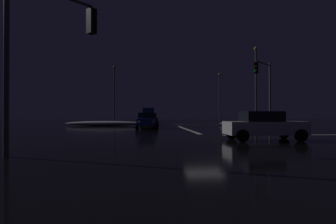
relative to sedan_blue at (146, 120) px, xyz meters
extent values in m
cube|color=black|center=(3.78, -9.71, -0.85)|extent=(120.00, 120.00, 0.10)
cube|color=white|center=(3.78, -1.64, -0.80)|extent=(0.35, 13.80, 0.01)
cube|color=yellow|center=(3.78, 9.96, -0.80)|extent=(22.00, 0.15, 0.01)
cube|color=white|center=(11.95, -9.71, -0.80)|extent=(13.80, 0.40, 0.01)
ellipsoid|color=white|center=(-5.09, 6.43, -0.51)|extent=(9.22, 1.50, 0.59)
ellipsoid|color=white|center=(12.65, 5.69, -0.53)|extent=(7.23, 1.50, 0.53)
cube|color=navy|center=(0.00, -0.04, -0.13)|extent=(1.80, 4.20, 0.70)
cube|color=black|center=(0.00, 0.16, 0.49)|extent=(1.60, 2.00, 0.55)
cylinder|color=black|center=(0.90, -1.59, -0.48)|extent=(0.22, 0.64, 0.64)
cylinder|color=black|center=(-0.90, -1.59, -0.48)|extent=(0.22, 0.64, 0.64)
cylinder|color=black|center=(0.90, 1.51, -0.48)|extent=(0.22, 0.64, 0.64)
cylinder|color=black|center=(-0.90, 1.51, -0.48)|extent=(0.22, 0.64, 0.64)
sphere|color=#F9EFC6|center=(0.65, -2.16, -0.08)|extent=(0.22, 0.22, 0.22)
sphere|color=#F9EFC6|center=(-0.65, -2.16, -0.08)|extent=(0.22, 0.22, 0.22)
cube|color=black|center=(0.40, 5.39, -0.13)|extent=(1.80, 4.20, 0.70)
cube|color=black|center=(0.40, 5.59, 0.49)|extent=(1.60, 2.00, 0.55)
cylinder|color=black|center=(1.30, 3.84, -0.48)|extent=(0.22, 0.64, 0.64)
cylinder|color=black|center=(-0.50, 3.84, -0.48)|extent=(0.22, 0.64, 0.64)
cylinder|color=black|center=(1.30, 6.94, -0.48)|extent=(0.22, 0.64, 0.64)
cylinder|color=black|center=(-0.50, 6.94, -0.48)|extent=(0.22, 0.64, 0.64)
sphere|color=#F9EFC6|center=(1.05, 3.27, -0.08)|extent=(0.22, 0.22, 0.22)
sphere|color=#F9EFC6|center=(-0.25, 3.27, -0.08)|extent=(0.22, 0.22, 0.22)
cube|color=#C66014|center=(0.20, 11.28, -0.13)|extent=(1.80, 4.20, 0.70)
cube|color=black|center=(0.20, 11.48, 0.49)|extent=(1.60, 2.00, 0.55)
cylinder|color=black|center=(1.10, 9.73, -0.48)|extent=(0.22, 0.64, 0.64)
cylinder|color=black|center=(-0.70, 9.73, -0.48)|extent=(0.22, 0.64, 0.64)
cylinder|color=black|center=(1.10, 12.83, -0.48)|extent=(0.22, 0.64, 0.64)
cylinder|color=black|center=(-0.70, 12.83, -0.48)|extent=(0.22, 0.64, 0.64)
sphere|color=#F9EFC6|center=(0.85, 9.16, -0.08)|extent=(0.22, 0.22, 0.22)
sphere|color=#F9EFC6|center=(-0.45, 9.16, -0.08)|extent=(0.22, 0.22, 0.22)
cube|color=slate|center=(0.09, 17.50, -0.13)|extent=(1.80, 4.20, 0.70)
cube|color=black|center=(0.09, 17.70, 0.49)|extent=(1.60, 2.00, 0.55)
cylinder|color=black|center=(0.99, 15.95, -0.48)|extent=(0.22, 0.64, 0.64)
cylinder|color=black|center=(-0.81, 15.95, -0.48)|extent=(0.22, 0.64, 0.64)
cylinder|color=black|center=(0.99, 19.05, -0.48)|extent=(0.22, 0.64, 0.64)
cylinder|color=black|center=(-0.81, 19.05, -0.48)|extent=(0.22, 0.64, 0.64)
sphere|color=#F9EFC6|center=(0.74, 15.38, -0.08)|extent=(0.22, 0.22, 0.22)
sphere|color=#F9EFC6|center=(-0.56, 15.38, -0.08)|extent=(0.22, 0.22, 0.22)
cube|color=maroon|center=(0.43, 22.84, -0.13)|extent=(1.80, 4.20, 0.70)
cube|color=black|center=(0.43, 23.04, 0.49)|extent=(1.60, 2.00, 0.55)
cylinder|color=black|center=(1.33, 21.29, -0.48)|extent=(0.22, 0.64, 0.64)
cylinder|color=black|center=(-0.47, 21.29, -0.48)|extent=(0.22, 0.64, 0.64)
cylinder|color=black|center=(1.33, 24.39, -0.48)|extent=(0.22, 0.64, 0.64)
cylinder|color=black|center=(-0.47, 24.39, -0.48)|extent=(0.22, 0.64, 0.64)
sphere|color=#F9EFC6|center=(1.08, 20.72, -0.08)|extent=(0.22, 0.22, 0.22)
sphere|color=#F9EFC6|center=(-0.22, 20.72, -0.08)|extent=(0.22, 0.22, 0.22)
cube|color=#14512D|center=(0.35, 28.89, -0.13)|extent=(1.80, 4.20, 0.70)
cube|color=black|center=(0.35, 29.09, 0.49)|extent=(1.60, 2.00, 0.55)
cylinder|color=black|center=(1.25, 27.34, -0.48)|extent=(0.22, 0.64, 0.64)
cylinder|color=black|center=(-0.55, 27.34, -0.48)|extent=(0.22, 0.64, 0.64)
cylinder|color=black|center=(1.25, 30.44, -0.48)|extent=(0.22, 0.64, 0.64)
cylinder|color=black|center=(-0.55, 30.44, -0.48)|extent=(0.22, 0.64, 0.64)
sphere|color=#F9EFC6|center=(1.00, 26.77, -0.08)|extent=(0.22, 0.22, 0.22)
sphere|color=#F9EFC6|center=(-0.30, 26.77, -0.08)|extent=(0.22, 0.22, 0.22)
cube|color=navy|center=(0.55, 32.31, 0.83)|extent=(2.40, 2.20, 2.30)
cube|color=silver|center=(0.55, 36.81, 0.98)|extent=(2.40, 5.00, 2.60)
cylinder|color=black|center=(1.75, 32.91, -0.32)|extent=(0.28, 0.96, 0.96)
cylinder|color=black|center=(-0.65, 32.91, -0.32)|extent=(0.28, 0.96, 0.96)
cylinder|color=black|center=(1.75, 37.61, -0.32)|extent=(0.28, 0.96, 0.96)
cylinder|color=black|center=(-0.65, 37.61, -0.32)|extent=(0.28, 0.96, 0.96)
sphere|color=#F9EFC6|center=(1.40, 31.16, 0.23)|extent=(0.26, 0.26, 0.26)
sphere|color=#F9EFC6|center=(-0.30, 31.16, 0.23)|extent=(0.26, 0.26, 0.26)
cube|color=silver|center=(6.37, -13.16, -0.13)|extent=(4.20, 1.80, 0.70)
cube|color=black|center=(6.17, -13.16, 0.49)|extent=(2.00, 1.60, 0.55)
cylinder|color=black|center=(7.92, -12.26, -0.48)|extent=(0.64, 0.22, 0.64)
cylinder|color=black|center=(7.92, -14.06, -0.48)|extent=(0.64, 0.22, 0.64)
cylinder|color=black|center=(4.82, -12.26, -0.48)|extent=(0.64, 0.22, 0.64)
cylinder|color=black|center=(4.82, -14.06, -0.48)|extent=(0.64, 0.22, 0.64)
sphere|color=#F9EFC6|center=(8.49, -12.51, -0.08)|extent=(0.22, 0.22, 0.22)
sphere|color=#F9EFC6|center=(8.49, -13.81, -0.08)|extent=(0.22, 0.22, 0.22)
cylinder|color=#4C4C51|center=(12.25, -1.24, 2.47)|extent=(0.18, 0.18, 6.54)
cylinder|color=#4C4C51|center=(11.03, -2.46, 5.44)|extent=(2.52, 2.52, 0.12)
cube|color=black|center=(9.81, -3.68, 4.81)|extent=(0.46, 0.46, 1.05)
sphere|color=black|center=(9.70, -3.80, 5.16)|extent=(0.22, 0.22, 0.22)
sphere|color=black|center=(9.70, -3.80, 4.81)|extent=(0.22, 0.22, 0.22)
sphere|color=green|center=(9.70, -3.80, 4.47)|extent=(0.22, 0.22, 0.22)
cylinder|color=#4C4C51|center=(-4.69, -18.18, 2.33)|extent=(0.18, 0.18, 6.26)
cube|color=black|center=(-2.37, -15.86, 4.54)|extent=(0.46, 0.46, 1.05)
sphere|color=black|center=(-2.26, -15.75, 4.88)|extent=(0.22, 0.22, 0.22)
sphere|color=black|center=(-2.26, -15.75, 4.54)|extent=(0.22, 0.22, 0.22)
sphere|color=green|center=(-2.26, -15.75, 4.19)|extent=(0.22, 0.22, 0.22)
cylinder|color=#424247|center=(-5.39, 19.96, 3.88)|extent=(0.20, 0.20, 9.36)
sphere|color=#F9AD47|center=(-5.39, 19.96, 8.73)|extent=(0.44, 0.44, 0.44)
cylinder|color=#424247|center=(12.95, 3.96, 3.71)|extent=(0.20, 0.20, 9.02)
sphere|color=#F9AD47|center=(12.95, 3.96, 8.40)|extent=(0.44, 0.44, 0.44)
cylinder|color=#424247|center=(12.95, 19.96, 3.36)|extent=(0.20, 0.20, 8.33)
sphere|color=#F9AD47|center=(12.95, 19.96, 7.71)|extent=(0.44, 0.44, 0.44)
camera|label=1|loc=(-0.10, -27.70, 0.61)|focal=29.53mm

